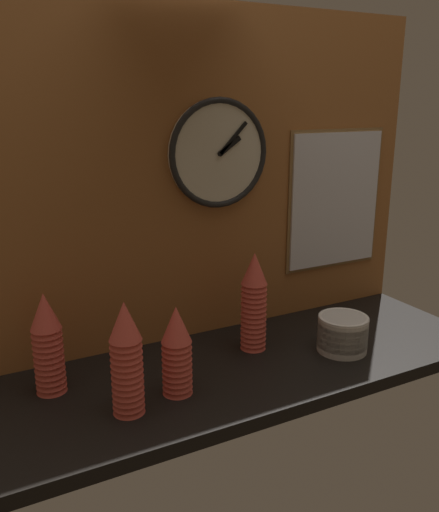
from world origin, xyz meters
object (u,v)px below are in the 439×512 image
cup_stack_center_left (177,350)px  cup_stack_left (127,358)px  cup_stack_far_left (48,343)px  wall_clock (219,153)px  menu_board (335,200)px  bowl_stack_right (343,333)px  cup_stack_center_right (254,302)px

cup_stack_center_left → cup_stack_left: cup_stack_left is taller
cup_stack_far_left → wall_clock: wall_clock is taller
wall_clock → menu_board: 0.52m
bowl_stack_right → wall_clock: (-0.27, 0.32, 0.54)m
wall_clock → menu_board: wall_clock is taller
cup_stack_center_right → cup_stack_center_left: 0.35m
cup_stack_center_right → cup_stack_far_left: 0.63m
cup_stack_left → cup_stack_far_left: bearing=127.8°
cup_stack_center_right → bowl_stack_right: size_ratio=2.01×
cup_stack_center_left → cup_stack_left: (-0.15, -0.03, 0.02)m
cup_stack_center_left → menu_board: bearing=22.3°
cup_stack_far_left → cup_stack_center_left: cup_stack_far_left is taller
cup_stack_center_left → cup_stack_left: size_ratio=0.83×
menu_board → cup_stack_left: bearing=-159.4°
cup_stack_far_left → cup_stack_center_left: size_ratio=1.13×
cup_stack_far_left → cup_stack_center_right: bearing=-2.7°
cup_stack_center_left → bowl_stack_right: size_ratio=1.59×
cup_stack_far_left → bowl_stack_right: size_ratio=1.80×
cup_stack_far_left → menu_board: menu_board is taller
cup_stack_center_right → wall_clock: (-0.03, 0.17, 0.44)m
bowl_stack_right → menu_board: menu_board is taller
cup_stack_center_left → menu_board: 0.89m
cup_stack_center_right → cup_stack_center_left: bearing=-156.7°
cup_stack_far_left → cup_stack_left: bearing=-52.2°
wall_clock → cup_stack_center_right: bearing=-78.9°
cup_stack_center_left → cup_stack_left: bearing=-168.8°
cup_stack_left → bowl_stack_right: cup_stack_left is taller
bowl_stack_right → cup_stack_left: bearing=-178.2°
cup_stack_left → wall_clock: (0.44, 0.34, 0.45)m
cup_stack_far_left → cup_stack_left: (0.15, -0.20, 0.01)m
cup_stack_far_left → menu_board: 1.12m
bowl_stack_right → wall_clock: bearing=130.8°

